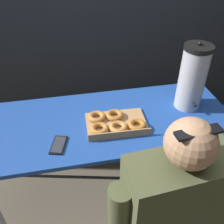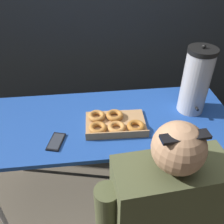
{
  "view_description": "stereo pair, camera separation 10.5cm",
  "coord_description": "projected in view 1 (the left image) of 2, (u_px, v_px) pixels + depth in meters",
  "views": [
    {
      "loc": [
        -0.24,
        -1.23,
        1.76
      ],
      "look_at": [
        0.01,
        0.0,
        0.8
      ],
      "focal_mm": 40.0,
      "sensor_mm": 36.0,
      "label": 1
    },
    {
      "loc": [
        -0.14,
        -1.25,
        1.76
      ],
      "look_at": [
        0.01,
        0.0,
        0.8
      ],
      "focal_mm": 40.0,
      "sensor_mm": 36.0,
      "label": 2
    }
  ],
  "objects": [
    {
      "name": "ground_plane",
      "position": [
        111.0,
        189.0,
        2.07
      ],
      "size": [
        12.0,
        12.0,
        0.0
      ],
      "primitive_type": "plane",
      "color": "brown"
    },
    {
      "name": "folding_table",
      "position": [
        111.0,
        125.0,
        1.64
      ],
      "size": [
        1.59,
        0.67,
        0.74
      ],
      "color": "#1E479E",
      "rests_on": "ground"
    },
    {
      "name": "person_seated",
      "position": [
        170.0,
        220.0,
        1.26
      ],
      "size": [
        0.65,
        0.29,
        1.2
      ],
      "rotation": [
        0.0,
        0.0,
        3.22
      ],
      "color": "#33332D",
      "rests_on": "ground"
    },
    {
      "name": "coffee_urn",
      "position": [
        192.0,
        78.0,
        1.61
      ],
      "size": [
        0.18,
        0.2,
        0.46
      ],
      "color": "#B7B7BC",
      "rests_on": "folding_table"
    },
    {
      "name": "cell_phone",
      "position": [
        59.0,
        145.0,
        1.42
      ],
      "size": [
        0.11,
        0.16,
        0.01
      ],
      "rotation": [
        0.0,
        0.0,
        -0.27
      ],
      "color": "black",
      "rests_on": "folding_table"
    },
    {
      "name": "donut_box",
      "position": [
        115.0,
        123.0,
        1.55
      ],
      "size": [
        0.38,
        0.27,
        0.05
      ],
      "rotation": [
        0.0,
        0.0,
        -0.04
      ],
      "color": "tan",
      "rests_on": "folding_table"
    }
  ]
}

